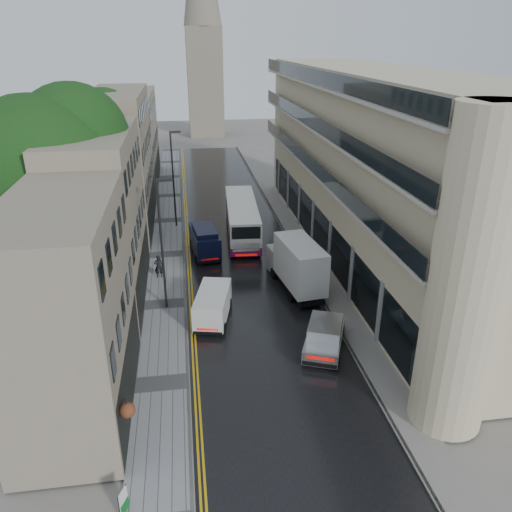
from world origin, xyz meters
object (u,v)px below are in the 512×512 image
object	(u,v)px
tree_far	(87,166)
cream_bus	(230,232)
white_lorry	(291,276)
lamp_post_near	(162,246)
pedestrian	(159,266)
estate_sign	(123,501)
white_van	(195,317)
silver_hatchback	(305,348)
lamp_post_far	(173,180)
navy_van	(197,249)
tree_near	(45,205)

from	to	relation	value
tree_far	cream_bus	xyz separation A→B (m)	(11.56, -4.87, -4.71)
white_lorry	lamp_post_near	distance (m)	8.52
pedestrian	estate_sign	world-z (taller)	pedestrian
white_van	lamp_post_near	distance (m)	4.89
silver_hatchback	lamp_post_far	bearing A→B (deg)	129.08
estate_sign	lamp_post_near	bearing A→B (deg)	108.27
white_van	cream_bus	bearing A→B (deg)	87.59
tree_far	lamp_post_near	bearing A→B (deg)	-65.56
cream_bus	white_van	bearing A→B (deg)	-101.65
cream_bus	estate_sign	world-z (taller)	cream_bus
white_lorry	estate_sign	bearing A→B (deg)	-129.99
silver_hatchback	navy_van	world-z (taller)	navy_van
silver_hatchback	pedestrian	bearing A→B (deg)	147.13
tree_near	lamp_post_far	bearing A→B (deg)	62.40
white_lorry	estate_sign	distance (m)	17.74
tree_near	cream_bus	distance (m)	15.37
cream_bus	lamp_post_near	world-z (taller)	lamp_post_near
tree_far	lamp_post_near	size ratio (longest dim) A/B	1.47
lamp_post_far	cream_bus	bearing A→B (deg)	-69.24
cream_bus	estate_sign	bearing A→B (deg)	-101.14
cream_bus	white_lorry	size ratio (longest dim) A/B	1.57
tree_far	silver_hatchback	size ratio (longest dim) A/B	2.83
silver_hatchback	estate_sign	distance (m)	12.05
lamp_post_far	estate_sign	world-z (taller)	lamp_post_far
white_van	white_lorry	bearing A→B (deg)	36.31
cream_bus	lamp_post_near	xyz separation A→B (m)	(-5.11, -9.33, 2.83)
white_van	lamp_post_near	size ratio (longest dim) A/B	0.50
cream_bus	estate_sign	size ratio (longest dim) A/B	11.35
silver_hatchback	pedestrian	xyz separation A→B (m)	(-8.07, 11.51, 0.13)
white_van	lamp_post_far	distance (m)	18.79
tree_near	cream_bus	xyz separation A→B (m)	(11.86, 8.13, -5.42)
cream_bus	estate_sign	distance (m)	25.41
navy_van	lamp_post_far	size ratio (longest dim) A/B	0.55
tree_far	cream_bus	bearing A→B (deg)	-22.86
lamp_post_far	white_lorry	bearing A→B (deg)	-80.11
white_van	navy_van	size ratio (longest dim) A/B	0.89
white_lorry	navy_van	world-z (taller)	white_lorry
white_lorry	silver_hatchback	xyz separation A→B (m)	(-0.66, -6.72, -1.02)
silver_hatchback	tree_far	bearing A→B (deg)	145.40
lamp_post_near	white_van	bearing A→B (deg)	-59.76
navy_van	lamp_post_near	world-z (taller)	lamp_post_near
cream_bus	white_van	size ratio (longest dim) A/B	2.59
tree_far	estate_sign	world-z (taller)	tree_far
tree_far	navy_van	size ratio (longest dim) A/B	2.61
navy_van	estate_sign	world-z (taller)	navy_van
tree_near	lamp_post_near	xyz separation A→B (m)	(6.75, -1.20, -2.59)
navy_van	lamp_post_near	distance (m)	7.83
lamp_post_far	estate_sign	bearing A→B (deg)	-109.35
cream_bus	white_van	distance (m)	12.86
white_lorry	lamp_post_near	size ratio (longest dim) A/B	0.83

